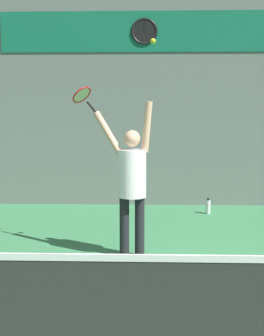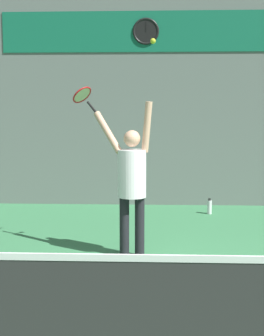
{
  "view_description": "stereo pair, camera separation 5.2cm",
  "coord_description": "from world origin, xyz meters",
  "px_view_note": "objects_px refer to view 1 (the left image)",
  "views": [
    {
      "loc": [
        -0.25,
        -4.21,
        1.93
      ],
      "look_at": [
        -0.46,
        1.95,
        1.2
      ],
      "focal_mm": 50.0,
      "sensor_mm": 36.0,
      "label": 1
    },
    {
      "loc": [
        -0.19,
        -4.21,
        1.93
      ],
      "look_at": [
        -0.46,
        1.95,
        1.2
      ],
      "focal_mm": 50.0,
      "sensor_mm": 36.0,
      "label": 2
    }
  ],
  "objects_px": {
    "scoreboard_clock": "(144,31)",
    "tennis_racket": "(83,96)",
    "tennis_ball": "(153,41)",
    "water_bottle": "(208,207)",
    "tennis_player": "(132,178)"
  },
  "relations": [
    {
      "from": "scoreboard_clock",
      "to": "tennis_racket",
      "type": "distance_m",
      "value": 3.53
    },
    {
      "from": "tennis_ball",
      "to": "water_bottle",
      "type": "height_order",
      "value": "tennis_ball"
    },
    {
      "from": "scoreboard_clock",
      "to": "water_bottle",
      "type": "height_order",
      "value": "scoreboard_clock"
    },
    {
      "from": "scoreboard_clock",
      "to": "tennis_player",
      "type": "height_order",
      "value": "scoreboard_clock"
    },
    {
      "from": "scoreboard_clock",
      "to": "water_bottle",
      "type": "distance_m",
      "value": 3.74
    },
    {
      "from": "scoreboard_clock",
      "to": "tennis_player",
      "type": "distance_m",
      "value": 4.33
    },
    {
      "from": "tennis_racket",
      "to": "water_bottle",
      "type": "relative_size",
      "value": 1.37
    },
    {
      "from": "tennis_racket",
      "to": "tennis_ball",
      "type": "relative_size",
      "value": 5.85
    },
    {
      "from": "tennis_racket",
      "to": "water_bottle",
      "type": "distance_m",
      "value": 3.71
    },
    {
      "from": "tennis_player",
      "to": "tennis_racket",
      "type": "distance_m",
      "value": 1.36
    },
    {
      "from": "tennis_racket",
      "to": "tennis_player",
      "type": "bearing_deg",
      "value": -29.57
    },
    {
      "from": "water_bottle",
      "to": "tennis_racket",
      "type": "bearing_deg",
      "value": -131.82
    },
    {
      "from": "tennis_racket",
      "to": "water_bottle",
      "type": "bearing_deg",
      "value": 48.18
    },
    {
      "from": "tennis_player",
      "to": "water_bottle",
      "type": "height_order",
      "value": "tennis_player"
    },
    {
      "from": "scoreboard_clock",
      "to": "tennis_player",
      "type": "bearing_deg",
      "value": -92.16
    }
  ]
}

